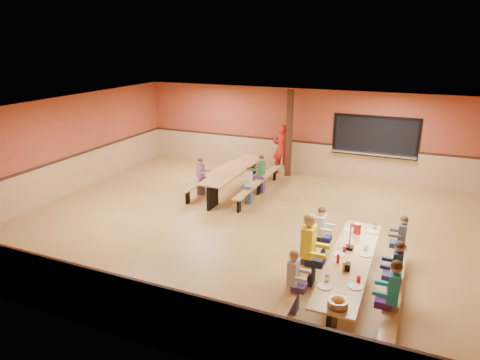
% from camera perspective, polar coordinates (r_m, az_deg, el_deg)
% --- Properties ---
extents(ground, '(12.00, 12.00, 0.00)m').
position_cam_1_polar(ground, '(11.37, 0.74, -5.76)').
color(ground, olive).
rests_on(ground, ground).
extents(room_envelope, '(12.04, 10.04, 3.02)m').
position_cam_1_polar(room_envelope, '(11.10, 0.75, -2.50)').
color(room_envelope, '#9C442D').
rests_on(room_envelope, ground).
extents(kitchen_pass_through, '(2.78, 0.28, 1.38)m').
position_cam_1_polar(kitchen_pass_through, '(14.95, 17.56, 5.34)').
color(kitchen_pass_through, black).
rests_on(kitchen_pass_through, ground).
extents(structural_post, '(0.18, 0.18, 3.00)m').
position_cam_1_polar(structural_post, '(14.93, 6.56, 6.10)').
color(structural_post, '#321A10').
rests_on(structural_post, ground).
extents(cafeteria_table_main, '(1.91, 3.70, 0.74)m').
position_cam_1_polar(cafeteria_table_main, '(8.44, 14.36, -11.51)').
color(cafeteria_table_main, '#A97C43').
rests_on(cafeteria_table_main, ground).
extents(cafeteria_table_second, '(1.91, 3.70, 0.74)m').
position_cam_1_polar(cafeteria_table_second, '(13.53, -0.75, 0.66)').
color(cafeteria_table_second, '#A97C43').
rests_on(cafeteria_table_second, ground).
extents(seated_child_white_left, '(0.36, 0.29, 1.19)m').
position_cam_1_polar(seated_child_white_left, '(7.77, 7.08, -13.29)').
color(seated_child_white_left, silver).
rests_on(seated_child_white_left, ground).
extents(seated_adult_yellow, '(0.49, 0.40, 1.47)m').
position_cam_1_polar(seated_adult_yellow, '(8.55, 9.06, -9.13)').
color(seated_adult_yellow, yellow).
rests_on(seated_adult_yellow, ground).
extents(seated_child_grey_left, '(0.36, 0.30, 1.20)m').
position_cam_1_polar(seated_child_grey_left, '(9.57, 10.68, -7.01)').
color(seated_child_grey_left, white).
rests_on(seated_child_grey_left, ground).
extents(seated_child_teal_right, '(0.41, 0.33, 1.29)m').
position_cam_1_polar(seated_child_teal_right, '(7.64, 19.68, -14.50)').
color(seated_child_teal_right, teal).
rests_on(seated_child_teal_right, ground).
extents(seated_child_navy_right, '(0.37, 0.30, 1.22)m').
position_cam_1_polar(seated_child_navy_right, '(8.43, 20.14, -11.52)').
color(seated_child_navy_right, '#1C274C').
rests_on(seated_child_navy_right, ground).
extents(seated_child_char_right, '(0.34, 0.28, 1.16)m').
position_cam_1_polar(seated_child_char_right, '(9.69, 20.71, -7.74)').
color(seated_child_char_right, '#44464C').
rests_on(seated_child_char_right, ground).
extents(seated_child_purple_sec, '(0.34, 0.28, 1.15)m').
position_cam_1_polar(seated_child_purple_sec, '(13.26, -5.26, 0.42)').
color(seated_child_purple_sec, '#8A5780').
rests_on(seated_child_purple_sec, ground).
extents(seated_child_green_sec, '(0.36, 0.29, 1.19)m').
position_cam_1_polar(seated_child_green_sec, '(13.41, 2.84, 0.76)').
color(seated_child_green_sec, '#2F6234').
rests_on(seated_child_green_sec, ground).
extents(seated_child_tan_sec, '(0.32, 0.26, 1.11)m').
position_cam_1_polar(seated_child_tan_sec, '(12.51, 1.18, -0.73)').
color(seated_child_tan_sec, beige).
rests_on(seated_child_tan_sec, ground).
extents(standing_woman, '(0.72, 0.54, 1.80)m').
position_cam_1_polar(standing_woman, '(15.29, 5.58, 4.12)').
color(standing_woman, red).
rests_on(standing_woman, ground).
extents(punch_pitcher, '(0.16, 0.16, 0.22)m').
position_cam_1_polar(punch_pitcher, '(9.37, 15.36, -6.25)').
color(punch_pitcher, red).
rests_on(punch_pitcher, cafeteria_table_main).
extents(chip_bowl, '(0.32, 0.32, 0.15)m').
position_cam_1_polar(chip_bowl, '(6.96, 12.92, -15.62)').
color(chip_bowl, orange).
rests_on(chip_bowl, cafeteria_table_main).
extents(napkin_dispenser, '(0.10, 0.14, 0.13)m').
position_cam_1_polar(napkin_dispenser, '(7.96, 14.13, -11.13)').
color(napkin_dispenser, black).
rests_on(napkin_dispenser, cafeteria_table_main).
extents(condiment_mustard, '(0.06, 0.06, 0.17)m').
position_cam_1_polar(condiment_mustard, '(7.91, 13.67, -11.11)').
color(condiment_mustard, yellow).
rests_on(condiment_mustard, cafeteria_table_main).
extents(condiment_ketchup, '(0.06, 0.06, 0.17)m').
position_cam_1_polar(condiment_ketchup, '(8.14, 12.94, -10.17)').
color(condiment_ketchup, '#B2140F').
rests_on(condiment_ketchup, cafeteria_table_main).
extents(table_paddle, '(0.16, 0.16, 0.56)m').
position_cam_1_polar(table_paddle, '(8.66, 14.41, -8.07)').
color(table_paddle, black).
rests_on(table_paddle, cafeteria_table_main).
extents(place_settings, '(0.65, 3.30, 0.11)m').
position_cam_1_polar(place_settings, '(8.31, 14.51, -9.89)').
color(place_settings, beige).
rests_on(place_settings, cafeteria_table_main).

